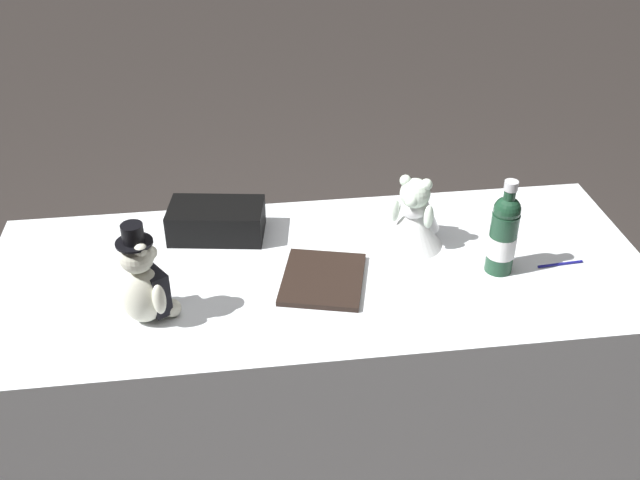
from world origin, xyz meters
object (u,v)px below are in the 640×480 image
(gift_case_black, at_px, (217,221))
(guestbook, at_px, (323,279))
(teddy_bear_groom, at_px, (144,283))
(champagne_bottle, at_px, (503,234))
(signing_pen, at_px, (562,264))
(teddy_bear_bride, at_px, (415,214))

(gift_case_black, distance_m, guestbook, 0.41)
(teddy_bear_groom, height_order, champagne_bottle, teddy_bear_groom)
(signing_pen, bearing_deg, teddy_bear_groom, -175.62)
(teddy_bear_groom, distance_m, teddy_bear_bride, 0.82)
(gift_case_black, relative_size, guestbook, 1.18)
(teddy_bear_bride, xyz_separation_m, champagne_bottle, (0.21, -0.18, 0.03))
(teddy_bear_groom, relative_size, signing_pen, 2.03)
(gift_case_black, bearing_deg, teddy_bear_bride, -11.02)
(gift_case_black, bearing_deg, champagne_bottle, -20.14)
(teddy_bear_bride, xyz_separation_m, signing_pen, (0.40, -0.18, -0.09))
(champagne_bottle, relative_size, guestbook, 1.11)
(teddy_bear_groom, height_order, signing_pen, teddy_bear_groom)
(teddy_bear_bride, distance_m, gift_case_black, 0.61)
(teddy_bear_bride, relative_size, signing_pen, 1.65)
(signing_pen, distance_m, gift_case_black, 1.04)
(teddy_bear_bride, distance_m, signing_pen, 0.45)
(champagne_bottle, height_order, guestbook, champagne_bottle)
(champagne_bottle, distance_m, guestbook, 0.52)
(teddy_bear_groom, bearing_deg, gift_case_black, 64.48)
(teddy_bear_groom, height_order, gift_case_black, teddy_bear_groom)
(champagne_bottle, height_order, signing_pen, champagne_bottle)
(teddy_bear_bride, relative_size, gift_case_black, 0.77)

